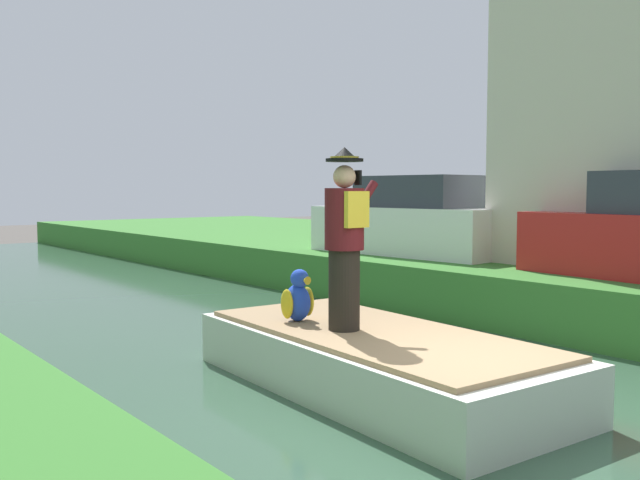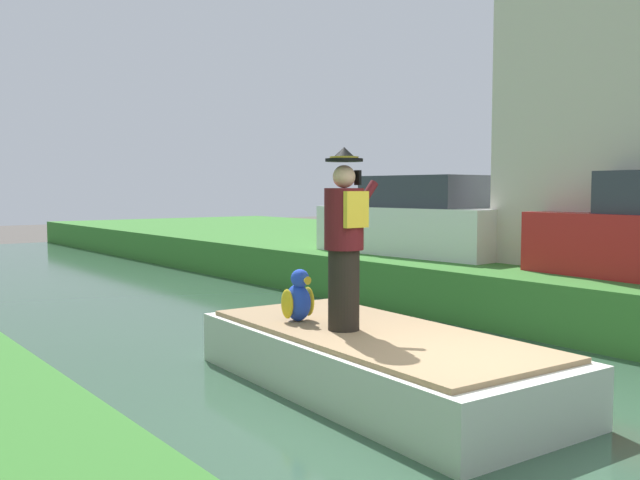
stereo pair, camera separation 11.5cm
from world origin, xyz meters
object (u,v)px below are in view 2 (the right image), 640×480
(boat, at_px, (373,360))
(parrot_plush, at_px, (298,299))
(parked_car_white, at_px, (419,221))
(person_pirate, at_px, (345,239))

(boat, bearing_deg, parrot_plush, 109.38)
(parrot_plush, height_order, parked_car_white, parked_car_white)
(boat, xyz_separation_m, person_pirate, (-0.21, 0.20, 1.23))
(parked_car_white, bearing_deg, boat, -139.73)
(boat, relative_size, person_pirate, 2.32)
(person_pirate, distance_m, parked_car_white, 6.56)
(boat, bearing_deg, parked_car_white, 40.27)
(boat, relative_size, parrot_plush, 7.54)
(person_pirate, bearing_deg, boat, -44.22)
(boat, relative_size, parked_car_white, 1.05)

